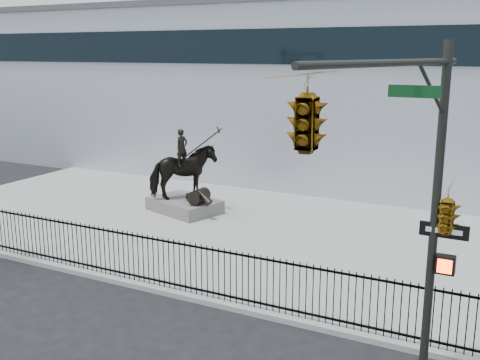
% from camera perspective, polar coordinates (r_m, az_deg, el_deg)
% --- Properties ---
extents(ground, '(120.00, 120.00, 0.00)m').
position_cam_1_polar(ground, '(15.56, -9.16, -13.08)').
color(ground, black).
rests_on(ground, ground).
extents(plaza, '(30.00, 12.00, 0.15)m').
position_cam_1_polar(plaza, '(21.13, 2.12, -5.58)').
color(plaza, '#999996').
rests_on(plaza, ground).
extents(building, '(44.00, 14.00, 9.00)m').
position_cam_1_polar(building, '(32.37, 12.10, 8.62)').
color(building, silver).
rests_on(building, ground).
extents(picket_fence, '(22.10, 0.10, 1.50)m').
position_cam_1_polar(picket_fence, '(16.13, -6.64, -8.53)').
color(picket_fence, black).
rests_on(picket_fence, plaza).
extents(statue_plinth, '(3.34, 2.76, 0.54)m').
position_cam_1_polar(statue_plinth, '(23.88, -5.65, -2.57)').
color(statue_plinth, '#5F5C57').
rests_on(statue_plinth, plaza).
extents(equestrian_statue, '(3.53, 2.76, 3.13)m').
position_cam_1_polar(equestrian_statue, '(23.51, -5.64, 0.69)').
color(equestrian_statue, black).
rests_on(equestrian_statue, statue_plinth).
extents(traffic_signal_right, '(2.17, 6.86, 7.00)m').
position_cam_1_polar(traffic_signal_right, '(9.58, 14.68, 0.88)').
color(traffic_signal_right, black).
rests_on(traffic_signal_right, ground).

